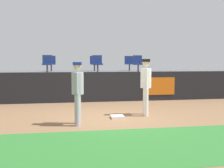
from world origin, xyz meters
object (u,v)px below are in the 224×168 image
at_px(seat_front_left, 47,63).
at_px(seat_back_center, 94,62).
at_px(seat_front_right, 138,63).
at_px(player_runner_visitor, 78,89).
at_px(player_fielder_home, 146,83).
at_px(seat_front_center, 98,63).
at_px(seat_back_left, 51,63).
at_px(first_base, 117,117).
at_px(seat_back_right, 129,62).

height_order(seat_front_left, seat_back_center, same).
height_order(seat_front_left, seat_front_right, same).
bearing_deg(player_runner_visitor, player_fielder_home, 122.90).
bearing_deg(player_fielder_home, seat_front_center, -155.27).
height_order(seat_back_left, seat_front_center, same).
height_order(player_runner_visitor, seat_front_center, seat_front_center).
bearing_deg(player_fielder_home, first_base, -59.10).
bearing_deg(seat_front_left, first_base, -64.67).
xyz_separation_m(seat_back_left, seat_front_center, (2.31, -1.80, 0.00)).
xyz_separation_m(seat_back_right, seat_front_left, (-4.44, -1.80, -0.00)).
distance_m(player_runner_visitor, seat_back_right, 8.33).
xyz_separation_m(first_base, player_fielder_home, (1.02, 0.34, 1.04)).
relative_size(player_runner_visitor, seat_back_center, 2.11).
bearing_deg(seat_back_right, player_fielder_home, -98.51).
bearing_deg(first_base, seat_front_right, 68.36).
height_order(first_base, seat_back_center, seat_back_center).
xyz_separation_m(first_base, player_runner_visitor, (-1.27, -0.69, 0.98)).
height_order(player_runner_visitor, seat_front_right, seat_front_right).
bearing_deg(seat_back_left, seat_back_center, 0.00).
bearing_deg(seat_back_left, seat_back_right, 0.00).
relative_size(player_fielder_home, seat_front_right, 2.22).
xyz_separation_m(player_runner_visitor, seat_front_left, (-1.16, 5.82, 0.69)).
xyz_separation_m(player_runner_visitor, seat_front_center, (1.26, 5.82, 0.70)).
relative_size(seat_back_right, seat_back_center, 1.00).
height_order(player_fielder_home, player_runner_visitor, player_fielder_home).
xyz_separation_m(first_base, seat_back_center, (0.02, 6.93, 1.68)).
distance_m(seat_front_center, seat_front_left, 2.42).
relative_size(first_base, seat_front_center, 0.48).
xyz_separation_m(player_fielder_home, seat_front_center, (-1.04, 4.79, 0.64)).
bearing_deg(player_runner_visitor, seat_back_right, 165.41).
height_order(seat_back_right, seat_front_center, same).
bearing_deg(player_fielder_home, seat_back_left, -140.58).
height_order(player_fielder_home, seat_back_right, seat_back_right).
bearing_deg(seat_front_right, seat_front_left, -180.00).
relative_size(seat_back_left, seat_front_left, 1.00).
xyz_separation_m(player_runner_visitor, seat_front_right, (3.30, 5.82, 0.70)).
bearing_deg(seat_front_left, player_runner_visitor, -78.74).
distance_m(seat_front_center, seat_front_right, 2.05).
bearing_deg(seat_back_center, seat_front_center, -91.09).
bearing_deg(seat_front_left, seat_back_left, 86.52).
height_order(seat_front_center, seat_front_right, same).
bearing_deg(player_runner_visitor, seat_front_left, -160.05).
height_order(seat_back_left, seat_front_left, same).
relative_size(first_base, seat_back_left, 0.48).
bearing_deg(seat_back_center, player_runner_visitor, -99.61).
bearing_deg(seat_front_left, seat_front_right, 0.00).
bearing_deg(seat_front_right, seat_back_left, 157.54).
bearing_deg(player_runner_visitor, first_base, 127.24).
relative_size(seat_front_center, seat_front_right, 1.00).
distance_m(first_base, seat_front_right, 5.77).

